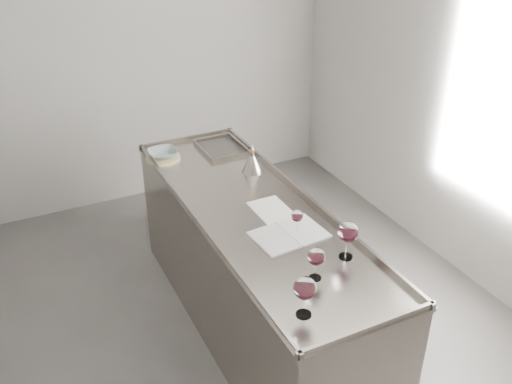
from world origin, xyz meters
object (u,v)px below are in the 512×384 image
counter (254,271)px  notebook (289,235)px  wine_glass_left (305,289)px  wine_glass_small (297,217)px  wine_glass_middle (316,257)px  wine_glass_right (348,233)px  wine_funnel (252,163)px  ceramic_bowl (163,153)px

counter → notebook: size_ratio=5.65×
wine_glass_left → wine_glass_small: size_ratio=1.50×
counter → wine_glass_middle: 0.96m
wine_glass_left → wine_glass_right: bearing=34.2°
wine_glass_middle → wine_glass_right: 0.26m
wine_funnel → wine_glass_middle: bearing=-100.9°
wine_glass_right → ceramic_bowl: bearing=107.4°
wine_glass_right → wine_glass_small: bearing=108.6°
wine_glass_small → notebook: bearing=-161.5°
ceramic_bowl → counter: bearing=-73.7°
wine_glass_left → notebook: wine_glass_left is taller
notebook → wine_glass_left: bearing=-117.7°
wine_glass_middle → notebook: size_ratio=0.43×
wine_glass_middle → wine_glass_left: bearing=-132.2°
wine_glass_middle → wine_glass_right: wine_glass_right is taller
wine_funnel → wine_glass_left: bearing=-106.7°
wine_glass_middle → ceramic_bowl: size_ratio=0.87×
wine_glass_middle → wine_glass_small: wine_glass_middle is taller
counter → wine_glass_small: 0.67m
wine_glass_small → wine_funnel: (0.10, 0.80, -0.04)m
wine_glass_left → wine_glass_right: size_ratio=0.98×
wine_glass_small → wine_glass_right: bearing=-71.4°
wine_glass_middle → counter: bearing=88.7°
wine_glass_middle → notebook: (0.07, 0.40, -0.12)m
counter → wine_glass_right: bearing=-70.9°
counter → notebook: (0.06, -0.34, 0.47)m
wine_glass_right → wine_funnel: bearing=90.6°
wine_glass_right → notebook: 0.39m
counter → wine_glass_small: size_ratio=16.97×
wine_glass_left → wine_glass_middle: wine_glass_left is taller
counter → wine_glass_right: 0.94m
wine_glass_left → notebook: size_ratio=0.50×
counter → wine_funnel: wine_funnel is taller
wine_glass_left → wine_glass_right: (0.44, 0.30, 0.00)m
wine_glass_small → wine_glass_left: bearing=-117.2°
wine_glass_right → wine_glass_left: bearing=-145.8°
wine_glass_right → counter: bearing=109.1°
wine_glass_small → notebook: 0.11m
wine_glass_left → wine_glass_middle: size_ratio=1.17×
wine_glass_middle → notebook: 0.43m
counter → wine_funnel: bearing=65.3°
wine_glass_left → wine_glass_right: wine_glass_right is taller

